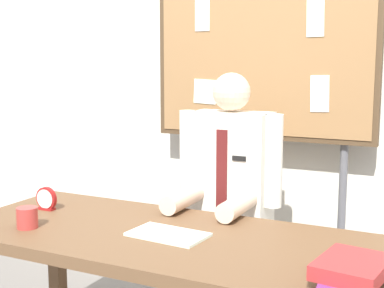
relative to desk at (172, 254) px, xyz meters
name	(u,v)px	position (x,y,z in m)	size (l,w,h in m)	color
back_wall	(273,79)	(0.00, 1.28, 0.68)	(6.40, 0.08, 2.70)	silver
desk	(172,254)	(0.00, 0.00, 0.00)	(1.90, 0.78, 0.75)	brown
person	(229,220)	(0.00, 0.62, -0.02)	(0.55, 0.56, 1.40)	#2D2D33
bulletin_board	(262,60)	(0.00, 1.08, 0.79)	(1.30, 0.09, 1.98)	#4C3823
book_stack	(351,272)	(0.75, -0.20, 0.13)	(0.24, 0.31, 0.08)	#72337F
open_notebook	(168,234)	(-0.01, -0.02, 0.09)	(0.31, 0.18, 0.01)	silver
desk_clock	(46,200)	(-0.72, 0.07, 0.13)	(0.11, 0.04, 0.11)	maroon
coffee_mug	(27,218)	(-0.59, -0.19, 0.13)	(0.09, 0.09, 0.09)	#B23833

